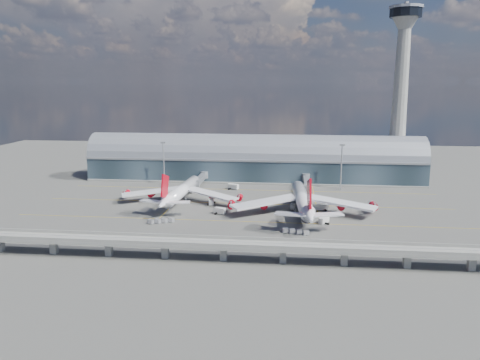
# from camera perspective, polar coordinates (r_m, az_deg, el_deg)

# --- Properties ---
(ground) EXTENTS (500.00, 500.00, 0.00)m
(ground) POSITION_cam_1_polar(r_m,az_deg,el_deg) (211.92, 0.06, -4.27)
(ground) COLOR #474744
(ground) RESTS_ON ground
(taxi_lines) EXTENTS (200.00, 80.12, 0.01)m
(taxi_lines) POSITION_cam_1_polar(r_m,az_deg,el_deg) (233.12, 0.63, -2.76)
(taxi_lines) COLOR gold
(taxi_lines) RESTS_ON ground
(terminal) EXTENTS (200.00, 30.00, 28.00)m
(terminal) POSITION_cam_1_polar(r_m,az_deg,el_deg) (285.22, 1.71, 2.28)
(terminal) COLOR #212F38
(terminal) RESTS_ON ground
(control_tower) EXTENTS (19.00, 19.00, 103.00)m
(control_tower) POSITION_cam_1_polar(r_m,az_deg,el_deg) (292.50, 18.94, 9.83)
(control_tower) COLOR gray
(control_tower) RESTS_ON ground
(guideway) EXTENTS (220.00, 8.50, 7.20)m
(guideway) POSITION_cam_1_polar(r_m,az_deg,el_deg) (158.35, -2.05, -7.95)
(guideway) COLOR gray
(guideway) RESTS_ON ground
(floodlight_mast_left) EXTENTS (3.00, 0.70, 25.70)m
(floodlight_mast_left) POSITION_cam_1_polar(r_m,az_deg,el_deg) (270.94, -9.28, 2.10)
(floodlight_mast_left) COLOR gray
(floodlight_mast_left) RESTS_ON ground
(floodlight_mast_right) EXTENTS (3.00, 0.70, 25.70)m
(floodlight_mast_right) POSITION_cam_1_polar(r_m,az_deg,el_deg) (262.94, 12.25, 1.69)
(floodlight_mast_right) COLOR gray
(floodlight_mast_right) RESTS_ON ground
(airliner_left) EXTENTS (61.81, 64.94, 19.78)m
(airliner_left) POSITION_cam_1_polar(r_m,az_deg,el_deg) (233.68, -7.24, -1.40)
(airliner_left) COLOR white
(airliner_left) RESTS_ON ground
(airliner_right) EXTENTS (68.48, 71.59, 22.70)m
(airliner_right) POSITION_cam_1_polar(r_m,az_deg,el_deg) (213.92, 7.63, -2.59)
(airliner_right) COLOR white
(airliner_right) RESTS_ON ground
(jet_bridge_left) EXTENTS (4.40, 28.00, 7.25)m
(jet_bridge_left) POSITION_cam_1_polar(r_m,az_deg,el_deg) (265.80, -4.79, 0.18)
(jet_bridge_left) COLOR gray
(jet_bridge_left) RESTS_ON ground
(jet_bridge_right) EXTENTS (4.40, 32.00, 7.25)m
(jet_bridge_right) POSITION_cam_1_polar(r_m,az_deg,el_deg) (259.43, 8.12, -0.20)
(jet_bridge_right) COLOR gray
(jet_bridge_right) RESTS_ON ground
(service_truck_0) EXTENTS (3.56, 7.49, 2.98)m
(service_truck_0) POSITION_cam_1_polar(r_m,az_deg,el_deg) (229.89, -3.52, -2.60)
(service_truck_0) COLOR silver
(service_truck_0) RESTS_ON ground
(service_truck_1) EXTENTS (5.49, 4.01, 2.90)m
(service_truck_1) POSITION_cam_1_polar(r_m,az_deg,el_deg) (213.27, -2.47, -3.77)
(service_truck_1) COLOR silver
(service_truck_1) RESTS_ON ground
(service_truck_2) EXTENTS (7.51, 3.92, 2.62)m
(service_truck_2) POSITION_cam_1_polar(r_m,az_deg,el_deg) (222.44, 9.78, -3.30)
(service_truck_2) COLOR silver
(service_truck_2) RESTS_ON ground
(service_truck_3) EXTENTS (4.90, 5.84, 2.70)m
(service_truck_3) POSITION_cam_1_polar(r_m,az_deg,el_deg) (202.39, 10.19, -4.84)
(service_truck_3) COLOR silver
(service_truck_3) RESTS_ON ground
(service_truck_4) EXTENTS (2.72, 4.54, 2.47)m
(service_truck_4) POSITION_cam_1_polar(r_m,az_deg,el_deg) (222.44, 6.43, -3.23)
(service_truck_4) COLOR silver
(service_truck_4) RESTS_ON ground
(service_truck_5) EXTENTS (6.61, 4.79, 2.99)m
(service_truck_5) POSITION_cam_1_polar(r_m,az_deg,el_deg) (261.32, -0.83, -0.81)
(service_truck_5) COLOR silver
(service_truck_5) RESTS_ON ground
(cargo_train_0) EXTENTS (11.15, 5.98, 1.89)m
(cargo_train_0) POSITION_cam_1_polar(r_m,az_deg,el_deg) (202.37, -9.62, -4.94)
(cargo_train_0) COLOR gray
(cargo_train_0) RESTS_ON ground
(cargo_train_1) EXTENTS (10.99, 5.85, 1.51)m
(cargo_train_1) POSITION_cam_1_polar(r_m,az_deg,el_deg) (176.75, -3.03, -7.36)
(cargo_train_1) COLOR gray
(cargo_train_1) RESTS_ON ground
(cargo_train_2) EXTENTS (11.01, 4.26, 1.82)m
(cargo_train_2) POSITION_cam_1_polar(r_m,az_deg,el_deg) (187.18, 6.81, -6.26)
(cargo_train_2) COLOR gray
(cargo_train_2) RESTS_ON ground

